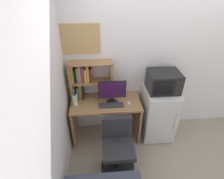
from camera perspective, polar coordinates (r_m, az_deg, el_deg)
name	(u,v)px	position (r m, az deg, el deg)	size (l,w,h in m)	color
wall_back	(188,61)	(3.26, 22.92, 8.43)	(6.40, 0.04, 2.60)	silver
wall_left	(36,150)	(1.67, -22.89, -17.26)	(0.04, 4.40, 2.60)	silver
desk	(106,113)	(3.07, -1.92, -7.58)	(1.13, 0.56, 0.77)	#997047
hutch_bookshelf	(86,79)	(2.88, -8.27, 3.37)	(0.67, 0.23, 0.63)	#997047
monitor	(112,92)	(2.76, 0.08, -0.65)	(0.43, 0.19, 0.40)	black
keyboard	(111,105)	(2.83, -0.28, -4.99)	(0.39, 0.13, 0.02)	#333338
computer_mouse	(129,103)	(2.87, 5.34, -4.37)	(0.05, 0.10, 0.03)	silver
water_bottle	(75,100)	(2.85, -11.67, -3.25)	(0.08, 0.08, 0.21)	silver
mini_fridge	(158,113)	(3.25, 14.31, -7.19)	(0.54, 0.57, 0.95)	silver
microwave	(163,81)	(2.90, 15.97, 2.46)	(0.48, 0.40, 0.31)	black
desk_chair	(118,149)	(2.75, 1.82, -18.26)	(0.51, 0.51, 0.84)	black
wall_corkboard	(72,39)	(2.74, -12.49, 15.25)	(0.80, 0.02, 0.44)	tan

